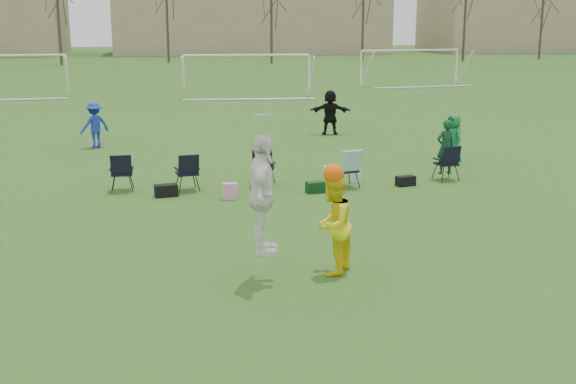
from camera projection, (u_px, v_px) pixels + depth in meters
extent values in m
plane|color=#31571B|center=(234.00, 310.00, 10.78)|extent=(260.00, 260.00, 0.00)
imported|color=#1832B4|center=(95.00, 125.00, 24.68)|extent=(1.18, 1.02, 1.58)
imported|color=#137038|center=(453.00, 139.00, 21.80)|extent=(0.66, 0.85, 1.53)
imported|color=black|center=(330.00, 112.00, 27.67)|extent=(1.66, 0.88, 1.71)
imported|color=white|center=(262.00, 195.00, 11.59)|extent=(0.69, 1.22, 1.97)
imported|color=yellow|center=(333.00, 225.00, 12.17)|extent=(1.00, 1.05, 1.71)
sphere|color=#FF5B0D|center=(334.00, 174.00, 11.97)|extent=(0.34, 0.34, 0.34)
cylinder|color=white|center=(262.00, 115.00, 11.30)|extent=(0.27, 0.27, 0.06)
imported|color=#103D23|center=(446.00, 147.00, 19.65)|extent=(0.60, 0.45, 1.49)
cube|color=black|center=(166.00, 190.00, 17.82)|extent=(0.59, 0.39, 0.30)
cube|color=pink|center=(230.00, 191.00, 17.51)|extent=(0.38, 0.27, 0.40)
cube|color=#0E3312|center=(315.00, 187.00, 18.22)|extent=(0.49, 0.36, 0.28)
cube|color=white|center=(332.00, 172.00, 19.98)|extent=(0.44, 0.33, 0.32)
cylinder|color=silver|center=(356.00, 176.00, 19.45)|extent=(0.26, 0.26, 0.30)
cube|color=black|center=(406.00, 181.00, 19.00)|extent=(0.55, 0.37, 0.26)
cube|color=black|center=(122.00, 172.00, 18.36)|extent=(0.60, 0.60, 0.96)
cube|color=black|center=(187.00, 172.00, 18.39)|extent=(0.69, 0.69, 0.96)
cube|color=black|center=(264.00, 167.00, 19.01)|extent=(0.74, 0.74, 0.96)
cube|color=black|center=(346.00, 169.00, 18.75)|extent=(0.74, 0.74, 0.96)
cube|color=black|center=(446.00, 162.00, 19.65)|extent=(0.69, 0.69, 0.96)
cylinder|color=white|center=(67.00, 76.00, 42.35)|extent=(0.12, 0.12, 2.40)
cylinder|color=white|center=(184.00, 77.00, 41.50)|extent=(0.12, 0.12, 2.40)
cylinder|color=white|center=(309.00, 76.00, 42.24)|extent=(0.12, 0.12, 2.40)
cylinder|color=white|center=(247.00, 55.00, 41.60)|extent=(7.29, 0.63, 0.12)
cylinder|color=white|center=(361.00, 69.00, 48.55)|extent=(0.12, 0.12, 2.40)
cylinder|color=white|center=(457.00, 67.00, 50.73)|extent=(0.12, 0.12, 2.40)
cylinder|color=white|center=(411.00, 50.00, 49.37)|extent=(7.25, 1.13, 0.12)
cylinder|color=#382B21|center=(58.00, 14.00, 73.47)|extent=(0.28, 0.28, 10.20)
cylinder|color=#382B21|center=(167.00, 9.00, 78.06)|extent=(0.28, 0.28, 11.40)
cylinder|color=#382B21|center=(271.00, 21.00, 77.30)|extent=(0.28, 0.28, 9.00)
cylinder|color=#382B21|center=(363.00, 15.00, 81.89)|extent=(0.28, 0.28, 10.20)
cylinder|color=#382B21|center=(465.00, 10.00, 80.72)|extent=(0.28, 0.28, 11.40)
cylinder|color=#382B21|center=(542.00, 21.00, 85.72)|extent=(0.28, 0.28, 9.00)
cube|color=tan|center=(250.00, 14.00, 103.62)|extent=(38.00, 16.00, 11.00)
cube|color=tan|center=(528.00, 8.00, 110.61)|extent=(30.00, 16.00, 13.00)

